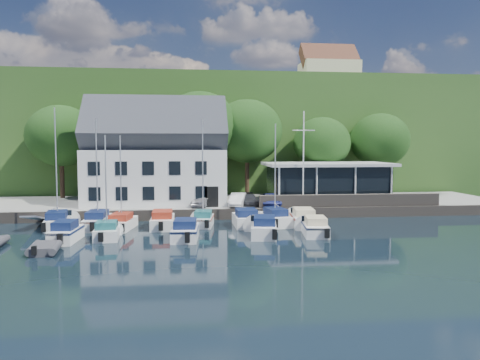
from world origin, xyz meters
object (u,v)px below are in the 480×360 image
Objects in this scene: harbor_building at (156,161)px; car_white at (238,200)px; boat_r1_3 at (163,219)px; boat_r1_1 at (97,174)px; boat_r2_1 at (106,184)px; boat_r2_3 at (264,226)px; car_silver at (202,200)px; boat_r1_6 at (275,172)px; dinghy_1 at (45,247)px; car_blue at (270,199)px; boat_r2_2 at (185,229)px; boat_r2_4 at (315,226)px; car_dgrey at (249,200)px; boat_r1_0 at (56,174)px; boat_r1_2 at (121,180)px; boat_r1_7 at (303,217)px; boat_r2_0 at (66,231)px; club_pavilion at (327,182)px; boat_r1_5 at (246,217)px; boat_r1_4 at (203,178)px; flagpole at (303,159)px.

harbor_building is 3.66× the size of car_white.
boat_r1_1 is at bearing 175.47° from boat_r1_3.
boat_r2_1 reaches higher than boat_r2_3.
boat_r1_1 is at bearing -131.96° from car_silver.
car_white is 6.62m from boat_r1_6.
dinghy_1 is at bearing -162.17° from boat_r1_6.
dinghy_1 is at bearing -137.35° from car_blue.
boat_r2_4 is (10.05, 0.61, -0.04)m from boat_r2_2.
car_dgrey is 18.03m from boat_r1_0.
car_dgrey is 16.13m from boat_r2_1.
boat_r1_2 is at bearing 172.36° from boat_r2_4.
boat_r2_0 reaches higher than boat_r1_7.
boat_r1_1 reaches higher than boat_r2_2.
club_pavilion is at bearing 15.59° from car_dgrey.
boat_r1_3 is (-16.92, -8.68, -2.30)m from club_pavilion.
boat_r2_1 reaches higher than boat_r2_4.
boat_r1_5 reaches higher than boat_r1_3.
boat_r2_4 is at bearing -20.89° from boat_r1_3.
boat_r1_0 reaches higher than boat_r1_4.
boat_r1_3 is (1.08, -9.18, -4.60)m from harbor_building.
club_pavilion is at bearing 48.29° from flagpole.
boat_r1_0 is 1.52× the size of boat_r2_4.
boat_r1_6 reaches higher than dinghy_1.
boat_r2_2 is at bearing -165.23° from boat_r2_3.
car_white is 0.43× the size of boat_r1_0.
boat_r2_3 is (-5.36, -9.15, -4.85)m from flagpole.
flagpole reaches higher than dinghy_1.
boat_r1_5 is at bearing 177.22° from boat_r1_6.
boat_r1_7 is 0.81× the size of boat_r2_1.
car_dgrey is (9.25, -3.13, -3.77)m from harbor_building.
boat_r1_0 reaches higher than boat_r2_0.
boat_r1_1 is 5.02m from boat_r2_1.
club_pavilion is 15.89m from boat_r1_4.
dinghy_1 is (-15.36, -14.46, -1.20)m from car_dgrey.
boat_r1_5 is 0.99× the size of boat_r2_2.
boat_r1_2 is at bearing -17.60° from boat_r1_1.
car_silver is 0.98× the size of car_blue.
flagpole is at bearing 1.09° from boat_r1_0.
harbor_building is 3.60× the size of car_dgrey.
boat_r1_1 is at bearing -143.17° from car_white.
boat_r2_2 is (7.36, -5.50, -3.85)m from boat_r1_1.
boat_r1_4 is 1.43× the size of boat_r2_2.
boat_r1_0 is 18.45m from boat_r1_6.
boat_r2_4 is (2.27, -4.76, -3.89)m from boat_r1_6.
car_silver is at bearing -177.46° from car_dgrey.
car_dgrey is 0.62× the size of boat_r1_3.
car_silver is 10.55m from boat_r1_7.
car_dgrey reaches higher than boat_r2_3.
dinghy_1 is at bearing -109.95° from car_silver.
car_white is 17.27m from boat_r2_0.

